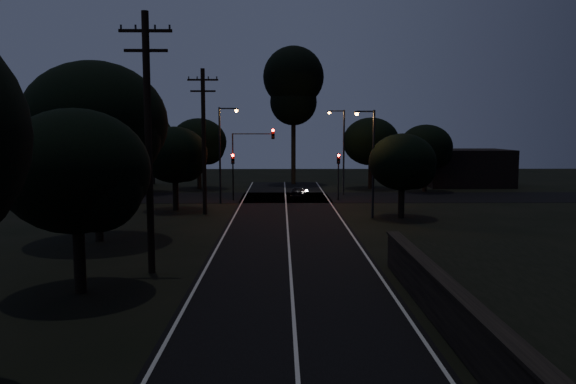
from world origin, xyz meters
name	(u,v)px	position (x,y,z in m)	size (l,w,h in m)	color
road_surface	(287,216)	(0.00, 31.12, 0.01)	(60.00, 70.00, 0.03)	black
utility_pole_mid	(148,139)	(-6.00, 15.00, 5.74)	(2.20, 0.30, 11.00)	black
utility_pole_far	(204,139)	(-6.00, 32.00, 5.48)	(2.20, 0.30, 10.50)	black
tree_left_b	(80,174)	(-7.81, 11.89, 4.50)	(5.46, 5.46, 6.94)	black
tree_left_c	(99,126)	(-10.22, 21.84, 6.36)	(7.79, 7.79, 9.84)	black
tree_left_d	(177,156)	(-8.32, 33.90, 4.15)	(5.05, 5.05, 6.40)	black
tree_far_nw	(201,143)	(-8.79, 49.88, 4.76)	(5.81, 5.81, 7.36)	black
tree_far_w	(143,140)	(-13.78, 45.87, 5.21)	(6.29, 6.29, 8.02)	black
tree_far_ne	(373,143)	(9.21, 49.88, 4.81)	(5.88, 5.88, 7.44)	black
tree_far_e	(428,148)	(14.19, 46.89, 4.33)	(5.27, 5.27, 6.68)	black
tree_right_a	(405,163)	(8.16, 29.91, 3.82)	(4.64, 4.64, 5.90)	black
tall_pine	(293,85)	(1.00, 55.00, 11.15)	(6.81, 6.81, 15.47)	black
building_left	(100,167)	(-20.00, 52.00, 2.20)	(10.00, 8.00, 4.40)	black
building_right	(465,168)	(20.00, 53.00, 2.00)	(9.00, 7.00, 4.00)	black
signal_left	(233,168)	(-4.60, 39.99, 2.84)	(0.28, 0.35, 4.10)	black
signal_right	(338,168)	(4.60, 39.99, 2.84)	(0.28, 0.35, 4.10)	black
signal_mast	(252,151)	(-2.91, 39.99, 4.34)	(3.70, 0.35, 6.25)	black
streetlight_a	(222,148)	(-5.31, 38.00, 4.64)	(1.66, 0.26, 8.00)	black
streetlight_b	(342,146)	(5.31, 44.00, 4.64)	(1.66, 0.26, 8.00)	black
streetlight_c	(371,156)	(5.83, 30.00, 4.35)	(1.46, 0.26, 7.50)	black
car	(298,192)	(1.14, 41.74, 0.51)	(1.21, 3.01, 1.02)	black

